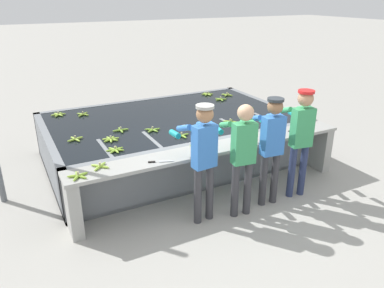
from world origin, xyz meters
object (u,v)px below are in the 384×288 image
object	(u,v)px
banana_bunch_floating_9	(230,122)
banana_bunch_floating_0	(75,139)
worker_2	(271,141)
knife_0	(157,162)
worker_3	(300,133)
banana_bunch_floating_1	(153,130)
banana_bunch_floating_12	(221,99)
banana_bunch_floating_4	(207,94)
banana_bunch_ledge_2	(78,176)
banana_bunch_floating_6	(247,108)
banana_bunch_ledge_1	(199,146)
knife_1	(293,130)
banana_bunch_ledge_0	(100,166)
banana_bunch_floating_10	(83,114)
worker_1	(242,150)
worker_0	(203,152)
banana_bunch_floating_8	(227,95)
banana_bunch_floating_11	(115,150)
banana_bunch_floating_2	(58,114)
banana_bunch_floating_5	(111,139)
banana_bunch_floating_7	(182,135)

from	to	relation	value
banana_bunch_floating_9	banana_bunch_floating_0	bearing A→B (deg)	171.19
worker_2	banana_bunch_floating_9	distance (m)	1.42
worker_2	knife_0	xyz separation A→B (m)	(-1.62, 0.43, -0.16)
worker_3	banana_bunch_floating_1	xyz separation A→B (m)	(-1.74, 1.65, -0.19)
banana_bunch_floating_12	banana_bunch_floating_4	bearing A→B (deg)	93.81
banana_bunch_ledge_2	banana_bunch_floating_6	bearing A→B (deg)	22.30
banana_bunch_floating_4	banana_bunch_ledge_1	bearing A→B (deg)	-121.98
banana_bunch_floating_6	knife_1	world-z (taller)	banana_bunch_floating_6
worker_2	banana_bunch_ledge_0	bearing A→B (deg)	165.28
banana_bunch_floating_10	banana_bunch_floating_12	distance (m)	2.92
worker_1	knife_0	bearing A→B (deg)	155.22
banana_bunch_floating_9	knife_1	size ratio (longest dim) A/B	0.65
banana_bunch_ledge_2	worker_0	bearing A→B (deg)	-15.05
worker_2	banana_bunch_ledge_2	distance (m)	2.72
banana_bunch_floating_0	knife_1	world-z (taller)	banana_bunch_floating_0
banana_bunch_floating_4	banana_bunch_floating_12	size ratio (longest dim) A/B	1.03
banana_bunch_floating_6	banana_bunch_floating_8	world-z (taller)	same
banana_bunch_floating_10	banana_bunch_ledge_0	distance (m)	2.48
banana_bunch_floating_11	banana_bunch_ledge_1	bearing A→B (deg)	-21.40
worker_0	worker_3	bearing A→B (deg)	-1.82
banana_bunch_ledge_0	knife_1	xyz separation A→B (m)	(3.29, -0.07, -0.01)
banana_bunch_floating_11	worker_2	bearing A→B (deg)	-28.44
worker_0	worker_1	size ratio (longest dim) A/B	1.02
worker_0	knife_1	size ratio (longest dim) A/B	4.87
banana_bunch_floating_12	worker_3	bearing A→B (deg)	-96.34
banana_bunch_floating_12	banana_bunch_floating_2	bearing A→B (deg)	171.64
banana_bunch_ledge_1	knife_1	world-z (taller)	banana_bunch_ledge_1
worker_1	banana_bunch_floating_5	world-z (taller)	worker_1
worker_1	banana_bunch_ledge_2	xyz separation A→B (m)	(-2.13, 0.54, -0.13)
banana_bunch_floating_6	banana_bunch_floating_2	bearing A→B (deg)	159.16
banana_bunch_floating_1	knife_0	size ratio (longest dim) A/B	0.82
worker_1	knife_0	world-z (taller)	worker_1
banana_bunch_floating_1	banana_bunch_floating_11	distance (m)	0.99
worker_0	banana_bunch_floating_10	xyz separation A→B (m)	(-0.94, 3.03, -0.18)
banana_bunch_floating_5	banana_bunch_floating_6	world-z (taller)	same
banana_bunch_floating_8	knife_0	size ratio (longest dim) A/B	0.73
banana_bunch_floating_11	knife_0	bearing A→B (deg)	-59.61
banana_bunch_floating_7	banana_bunch_floating_0	bearing A→B (deg)	157.96
worker_2	banana_bunch_floating_1	world-z (taller)	worker_2
banana_bunch_floating_12	banana_bunch_floating_8	bearing A→B (deg)	38.17
banana_bunch_ledge_2	knife_1	size ratio (longest dim) A/B	0.79
banana_bunch_floating_1	banana_bunch_floating_8	world-z (taller)	same
banana_bunch_floating_1	banana_bunch_floating_5	distance (m)	0.76
banana_bunch_floating_7	knife_1	world-z (taller)	banana_bunch_floating_7
banana_bunch_floating_12	knife_1	distance (m)	2.24
banana_bunch_floating_1	worker_3	bearing A→B (deg)	-43.52
worker_0	banana_bunch_floating_6	size ratio (longest dim) A/B	6.16
worker_3	banana_bunch_floating_2	xyz separation A→B (m)	(-3.02, 3.28, -0.19)
knife_0	knife_1	bearing A→B (deg)	2.69
banana_bunch_floating_2	knife_1	size ratio (longest dim) A/B	0.81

